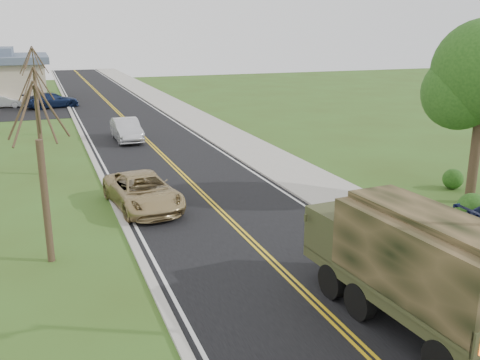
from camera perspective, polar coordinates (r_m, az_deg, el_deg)
road at (r=49.01m, az=-12.39°, el=6.57°), size 8.00×120.00×0.01m
curb_right at (r=49.76m, az=-7.63°, el=7.00°), size 0.30×120.00×0.12m
sidewalk_right at (r=50.18m, az=-5.68°, el=7.12°), size 3.20×120.00×0.10m
curb_left at (r=48.60m, az=-17.25°, el=6.20°), size 0.30×120.00×0.10m
bare_tree_a at (r=18.61m, az=-20.19°, el=-0.70°), size 1.93×2.26×6.08m
bare_tree_b at (r=30.37m, az=-20.62°, el=5.10°), size 1.83×2.14×5.73m
bare_tree_c at (r=42.21m, az=-20.87°, el=8.26°), size 2.04×2.39×6.42m
bare_tree_d at (r=54.16m, az=-20.96°, el=9.48°), size 1.88×2.20×5.91m
military_truck at (r=14.64m, az=17.93°, el=-8.00°), size 2.77×6.77×3.30m
suv_champagne at (r=23.76m, az=-10.32°, el=-1.20°), size 3.07×5.64×1.50m
sedan_silver at (r=38.37m, az=-12.01°, el=5.26°), size 1.73×4.76×1.56m
lot_car_silver at (r=58.44m, az=-23.91°, el=7.64°), size 3.78×1.49×1.22m
lot_car_navy at (r=56.65m, az=-19.43°, el=8.03°), size 5.62×3.61×1.52m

